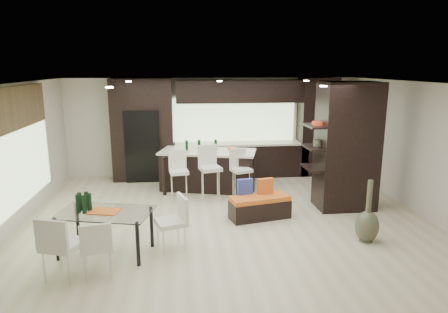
{
  "coord_description": "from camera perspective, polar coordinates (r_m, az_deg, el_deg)",
  "views": [
    {
      "loc": [
        -0.9,
        -7.54,
        3.0
      ],
      "look_at": [
        0.0,
        0.6,
        1.15
      ],
      "focal_mm": 32.0,
      "sensor_mm": 36.0,
      "label": 1
    }
  ],
  "objects": [
    {
      "name": "ground",
      "position": [
        8.16,
        0.47,
        -8.83
      ],
      "size": [
        8.0,
        8.0,
        0.0
      ],
      "primitive_type": "plane",
      "color": "#C3B695",
      "rests_on": "ground"
    },
    {
      "name": "back_wall",
      "position": [
        11.2,
        -1.63,
        4.26
      ],
      "size": [
        8.0,
        0.02,
        2.7
      ],
      "primitive_type": "cube",
      "color": "beige",
      "rests_on": "ground"
    },
    {
      "name": "left_wall",
      "position": [
        8.32,
        -28.04,
        -0.23
      ],
      "size": [
        0.02,
        7.0,
        2.7
      ],
      "primitive_type": "cube",
      "color": "beige",
      "rests_on": "ground"
    },
    {
      "name": "right_wall",
      "position": [
        9.14,
        26.25,
        1.0
      ],
      "size": [
        0.02,
        7.0,
        2.7
      ],
      "primitive_type": "cube",
      "color": "beige",
      "rests_on": "ground"
    },
    {
      "name": "ceiling",
      "position": [
        7.6,
        0.51,
        10.47
      ],
      "size": [
        8.0,
        7.0,
        0.02
      ],
      "primitive_type": "cube",
      "color": "white",
      "rests_on": "ground"
    },
    {
      "name": "window_left",
      "position": [
        8.48,
        -27.31,
        0.08
      ],
      "size": [
        0.04,
        3.2,
        1.9
      ],
      "primitive_type": "cube",
      "color": "#B2D199",
      "rests_on": "left_wall"
    },
    {
      "name": "window_back",
      "position": [
        11.19,
        1.45,
        5.29
      ],
      "size": [
        3.4,
        0.04,
        1.2
      ],
      "primitive_type": "cube",
      "color": "#B2D199",
      "rests_on": "back_wall"
    },
    {
      "name": "stone_accent",
      "position": [
        8.34,
        -27.74,
        6.12
      ],
      "size": [
        0.08,
        3.0,
        0.8
      ],
      "primitive_type": "cube",
      "color": "brown",
      "rests_on": "left_wall"
    },
    {
      "name": "ceiling_spots",
      "position": [
        7.85,
        0.29,
        10.39
      ],
      "size": [
        4.0,
        3.0,
        0.02
      ],
      "primitive_type": "cube",
      "color": "white",
      "rests_on": "ceiling"
    },
    {
      "name": "back_cabinetry",
      "position": [
        10.92,
        1.13,
        4.05
      ],
      "size": [
        6.8,
        0.68,
        2.7
      ],
      "primitive_type": "cube",
      "color": "black",
      "rests_on": "ground"
    },
    {
      "name": "refrigerator",
      "position": [
        10.9,
        -11.46,
        1.64
      ],
      "size": [
        0.9,
        0.68,
        1.9
      ],
      "primitive_type": "cube",
      "color": "black",
      "rests_on": "ground"
    },
    {
      "name": "partition_column",
      "position": [
        8.83,
        17.17,
        1.39
      ],
      "size": [
        1.2,
        0.8,
        2.7
      ],
      "primitive_type": "cube",
      "color": "black",
      "rests_on": "ground"
    },
    {
      "name": "kitchen_island",
      "position": [
        9.95,
        -2.31,
        -1.91
      ],
      "size": [
        2.51,
        1.56,
        0.97
      ],
      "primitive_type": "cube",
      "rotation": [
        0.0,
        0.0,
        -0.26
      ],
      "color": "black",
      "rests_on": "ground"
    },
    {
      "name": "stool_left",
      "position": [
        9.16,
        -6.44,
        -3.44
      ],
      "size": [
        0.46,
        0.46,
        0.92
      ],
      "primitive_type": "cube",
      "rotation": [
        0.0,
        0.0,
        0.14
      ],
      "color": "beige",
      "rests_on": "ground"
    },
    {
      "name": "stool_mid",
      "position": [
        9.16,
        -1.95,
        -3.1
      ],
      "size": [
        0.55,
        0.55,
        1.01
      ],
      "primitive_type": "cube",
      "rotation": [
        0.0,
        0.0,
        0.26
      ],
      "color": "beige",
      "rests_on": "ground"
    },
    {
      "name": "stool_right",
      "position": [
        9.26,
        2.47,
        -3.18
      ],
      "size": [
        0.52,
        0.52,
        0.92
      ],
      "primitive_type": "cube",
      "rotation": [
        0.0,
        0.0,
        0.34
      ],
      "color": "beige",
      "rests_on": "ground"
    },
    {
      "name": "bench",
      "position": [
        8.13,
        5.13,
        -7.23
      ],
      "size": [
        1.28,
        0.71,
        0.46
      ],
      "primitive_type": "cube",
      "rotation": [
        0.0,
        0.0,
        0.22
      ],
      "color": "black",
      "rests_on": "ground"
    },
    {
      "name": "floor_vase",
      "position": [
        7.4,
        19.91,
        -7.35
      ],
      "size": [
        0.51,
        0.51,
        1.11
      ],
      "primitive_type": null,
      "rotation": [
        0.0,
        0.0,
        0.28
      ],
      "color": "#454935",
      "rests_on": "ground"
    },
    {
      "name": "dining_table",
      "position": [
        6.89,
        -16.53,
        -10.4
      ],
      "size": [
        1.65,
        1.17,
        0.72
      ],
      "primitive_type": "cube",
      "rotation": [
        0.0,
        0.0,
        -0.25
      ],
      "color": "white",
      "rests_on": "ground"
    },
    {
      "name": "chair_near",
      "position": [
        6.23,
        -17.7,
        -12.58
      ],
      "size": [
        0.51,
        0.51,
        0.8
      ],
      "primitive_type": "cube",
      "rotation": [
        0.0,
        0.0,
        0.21
      ],
      "color": "beige",
      "rests_on": "ground"
    },
    {
      "name": "chair_far",
      "position": [
        6.29,
        -22.02,
        -12.16
      ],
      "size": [
        0.62,
        0.62,
        0.9
      ],
      "primitive_type": "cube",
      "rotation": [
        0.0,
        0.0,
        -0.32
      ],
      "color": "beige",
      "rests_on": "ground"
    },
    {
      "name": "chair_end",
      "position": [
        6.75,
        -7.6,
        -9.81
      ],
      "size": [
        0.58,
        0.58,
        0.85
      ],
      "primitive_type": "cube",
      "rotation": [
        0.0,
        0.0,
        1.89
      ],
      "color": "beige",
      "rests_on": "ground"
    }
  ]
}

